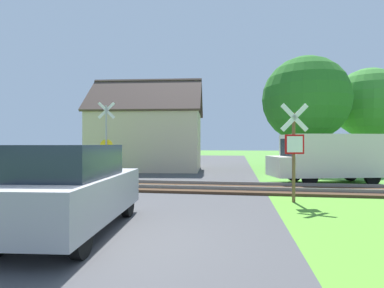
{
  "coord_description": "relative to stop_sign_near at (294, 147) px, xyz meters",
  "views": [
    {
      "loc": [
        2.46,
        -5.07,
        1.8
      ],
      "look_at": [
        0.5,
        7.85,
        1.8
      ],
      "focal_mm": 28.0,
      "sensor_mm": 36.0,
      "label": 1
    }
  ],
  "objects": [
    {
      "name": "ground_plane",
      "position": [
        -4.18,
        -4.47,
        -1.72
      ],
      "size": [
        160.0,
        160.0,
        0.0
      ],
      "primitive_type": "plane",
      "color": "#4C8433"
    },
    {
      "name": "road_asphalt",
      "position": [
        -4.18,
        -2.47,
        -1.71
      ],
      "size": [
        7.02,
        80.0,
        0.01
      ],
      "primitive_type": "cube",
      "color": "#424244",
      "rests_on": "ground"
    },
    {
      "name": "rail_track",
      "position": [
        -4.18,
        2.37,
        -1.66
      ],
      "size": [
        60.0,
        2.6,
        0.22
      ],
      "color": "#422D1E",
      "rests_on": "ground"
    },
    {
      "name": "stop_sign_near",
      "position": [
        0.0,
        0.0,
        0.0
      ],
      "size": [
        0.86,
        0.23,
        3.05
      ],
      "rotation": [
        0.0,
        0.0,
        3.37
      ],
      "color": "brown",
      "rests_on": "ground"
    },
    {
      "name": "crossing_sign_far",
      "position": [
        -8.31,
        4.82,
        0.42
      ],
      "size": [
        0.86,
        0.23,
        3.95
      ],
      "rotation": [
        0.0,
        0.0,
        0.23
      ],
      "color": "#9E9EA5",
      "rests_on": "ground"
    },
    {
      "name": "house",
      "position": [
        -7.93,
        10.69,
        0.47
      ],
      "size": [
        7.99,
        5.99,
        6.35
      ],
      "rotation": [
        0.0,
        0.0,
        0.08
      ],
      "color": "#C6B293",
      "rests_on": "ground"
    },
    {
      "name": "tree_right",
      "position": [
        3.04,
        12.51,
        3.23
      ],
      "size": [
        6.02,
        6.02,
        7.96
      ],
      "color": "#513823",
      "rests_on": "ground"
    },
    {
      "name": "tree_far",
      "position": [
        8.36,
        15.44,
        3.26
      ],
      "size": [
        5.34,
        5.34,
        7.66
      ],
      "color": "#513823",
      "rests_on": "ground"
    },
    {
      "name": "mail_truck",
      "position": [
        2.38,
        4.94,
        -0.48
      ],
      "size": [
        5.2,
        2.98,
        2.24
      ],
      "rotation": [
        0.0,
        0.0,
        1.81
      ],
      "color": "silver",
      "rests_on": "ground"
    },
    {
      "name": "parked_car",
      "position": [
        -4.97,
        -3.94,
        -0.82
      ],
      "size": [
        2.01,
        4.14,
        1.78
      ],
      "rotation": [
        0.0,
        0.0,
        0.1
      ],
      "color": "#99999E",
      "rests_on": "ground"
    }
  ]
}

